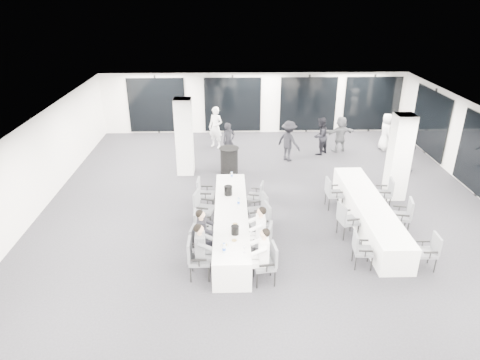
# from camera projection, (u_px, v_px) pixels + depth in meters

# --- Properties ---
(room) EXTENTS (14.04, 16.04, 2.84)m
(room) POSITION_uv_depth(u_px,v_px,m) (294.00, 157.00, 13.57)
(room) COLOR black
(room) RESTS_ON ground
(column_left) EXTENTS (0.60, 0.60, 2.80)m
(column_left) POSITION_uv_depth(u_px,v_px,m) (184.00, 137.00, 15.38)
(column_left) COLOR white
(column_left) RESTS_ON floor
(column_right) EXTENTS (0.60, 0.60, 2.80)m
(column_right) POSITION_uv_depth(u_px,v_px,m) (399.00, 157.00, 13.55)
(column_right) COLOR white
(column_right) RESTS_ON floor
(banquet_table_main) EXTENTS (0.90, 5.00, 0.75)m
(banquet_table_main) POSITION_uv_depth(u_px,v_px,m) (231.00, 223.00, 11.82)
(banquet_table_main) COLOR white
(banquet_table_main) RESTS_ON floor
(banquet_table_side) EXTENTS (0.90, 5.00, 0.75)m
(banquet_table_side) POSITION_uv_depth(u_px,v_px,m) (368.00, 213.00, 12.34)
(banquet_table_side) COLOR white
(banquet_table_side) RESTS_ON floor
(cocktail_table) EXTENTS (0.73, 0.73, 1.01)m
(cocktail_table) POSITION_uv_depth(u_px,v_px,m) (229.00, 161.00, 15.66)
(cocktail_table) COLOR black
(cocktail_table) RESTS_ON floor
(chair_main_left_near) EXTENTS (0.51, 0.58, 1.01)m
(chair_main_left_near) POSITION_uv_depth(u_px,v_px,m) (196.00, 256.00, 10.01)
(chair_main_left_near) COLOR #54575C
(chair_main_left_near) RESTS_ON floor
(chair_main_left_second) EXTENTS (0.55, 0.58, 0.94)m
(chair_main_left_second) POSITION_uv_depth(u_px,v_px,m) (198.00, 242.00, 10.65)
(chair_main_left_second) COLOR #54575C
(chair_main_left_second) RESTS_ON floor
(chair_main_left_mid) EXTENTS (0.47, 0.52, 0.91)m
(chair_main_left_mid) POSITION_uv_depth(u_px,v_px,m) (200.00, 224.00, 11.47)
(chair_main_left_mid) COLOR #54575C
(chair_main_left_mid) RESTS_ON floor
(chair_main_left_fourth) EXTENTS (0.63, 0.66, 1.03)m
(chair_main_left_fourth) POSITION_uv_depth(u_px,v_px,m) (202.00, 206.00, 12.26)
(chair_main_left_fourth) COLOR #54575C
(chair_main_left_fourth) RESTS_ON floor
(chair_main_left_far) EXTENTS (0.54, 0.59, 1.01)m
(chair_main_left_far) POSITION_uv_depth(u_px,v_px,m) (203.00, 192.00, 13.11)
(chair_main_left_far) COLOR #54575C
(chair_main_left_far) RESTS_ON floor
(chair_main_right_near) EXTENTS (0.56, 0.60, 0.99)m
(chair_main_right_near) POSITION_uv_depth(u_px,v_px,m) (268.00, 261.00, 9.85)
(chair_main_right_near) COLOR #54575C
(chair_main_right_near) RESTS_ON floor
(chair_main_right_second) EXTENTS (0.58, 0.61, 0.96)m
(chair_main_right_second) POSITION_uv_depth(u_px,v_px,m) (264.00, 239.00, 10.76)
(chair_main_right_second) COLOR #54575C
(chair_main_right_second) RESTS_ON floor
(chair_main_right_mid) EXTENTS (0.62, 0.65, 1.04)m
(chair_main_right_mid) POSITION_uv_depth(u_px,v_px,m) (262.00, 219.00, 11.56)
(chair_main_right_mid) COLOR #54575C
(chair_main_right_mid) RESTS_ON floor
(chair_main_right_fourth) EXTENTS (0.60, 0.63, 0.98)m
(chair_main_right_fourth) POSITION_uv_depth(u_px,v_px,m) (260.00, 208.00, 12.21)
(chair_main_right_fourth) COLOR #54575C
(chair_main_right_fourth) RESTS_ON floor
(chair_main_right_far) EXTENTS (0.54, 0.57, 0.90)m
(chair_main_right_far) POSITION_uv_depth(u_px,v_px,m) (258.00, 194.00, 13.15)
(chair_main_right_far) COLOR #54575C
(chair_main_right_far) RESTS_ON floor
(chair_side_left_near) EXTENTS (0.50, 0.54, 0.91)m
(chair_side_left_near) POSITION_uv_depth(u_px,v_px,m) (360.00, 248.00, 10.43)
(chair_side_left_near) COLOR #54575C
(chair_side_left_near) RESTS_ON floor
(chair_side_left_mid) EXTENTS (0.60, 0.63, 0.99)m
(chair_side_left_mid) POSITION_uv_depth(u_px,v_px,m) (346.00, 218.00, 11.68)
(chair_side_left_mid) COLOR #54575C
(chair_side_left_mid) RESTS_ON floor
(chair_side_left_far) EXTENTS (0.52, 0.57, 0.98)m
(chair_side_left_far) POSITION_uv_depth(u_px,v_px,m) (332.00, 191.00, 13.22)
(chair_side_left_far) COLOR #54575C
(chair_side_left_far) RESTS_ON floor
(chair_side_right_near) EXTENTS (0.48, 0.54, 0.93)m
(chair_side_right_near) POSITION_uv_depth(u_px,v_px,m) (430.00, 249.00, 10.35)
(chair_side_right_near) COLOR #54575C
(chair_side_right_near) RESTS_ON floor
(chair_side_right_mid) EXTENTS (0.61, 0.64, 1.02)m
(chair_side_right_mid) POSITION_uv_depth(u_px,v_px,m) (404.00, 214.00, 11.87)
(chair_side_right_mid) COLOR #54575C
(chair_side_right_mid) RESTS_ON floor
(chair_side_right_far) EXTENTS (0.55, 0.59, 0.97)m
(chair_side_right_far) POSITION_uv_depth(u_px,v_px,m) (386.00, 191.00, 13.23)
(chair_side_right_far) COLOR #54575C
(chair_side_right_far) RESTS_ON floor
(seated_guest_a) EXTENTS (0.50, 0.38, 1.44)m
(seated_guest_a) POSITION_uv_depth(u_px,v_px,m) (203.00, 248.00, 9.91)
(seated_guest_a) COLOR #575A5F
(seated_guest_a) RESTS_ON floor
(seated_guest_b) EXTENTS (0.50, 0.38, 1.44)m
(seated_guest_b) POSITION_uv_depth(u_px,v_px,m) (204.00, 232.00, 10.53)
(seated_guest_b) COLOR black
(seated_guest_b) RESTS_ON floor
(seated_guest_c) EXTENTS (0.50, 0.38, 1.44)m
(seated_guest_c) POSITION_uv_depth(u_px,v_px,m) (261.00, 253.00, 9.73)
(seated_guest_c) COLOR white
(seated_guest_c) RESTS_ON floor
(seated_guest_d) EXTENTS (0.50, 0.38, 1.44)m
(seated_guest_d) POSITION_uv_depth(u_px,v_px,m) (258.00, 229.00, 10.66)
(seated_guest_d) COLOR white
(seated_guest_d) RESTS_ON floor
(standing_guest_a) EXTENTS (0.80, 0.75, 1.72)m
(standing_guest_a) POSITION_uv_depth(u_px,v_px,m) (229.00, 139.00, 16.81)
(standing_guest_a) COLOR black
(standing_guest_a) RESTS_ON floor
(standing_guest_b) EXTENTS (0.97, 0.96, 1.76)m
(standing_guest_b) POSITION_uv_depth(u_px,v_px,m) (320.00, 134.00, 17.37)
(standing_guest_b) COLOR black
(standing_guest_b) RESTS_ON floor
(standing_guest_c) EXTENTS (1.25, 1.27, 1.82)m
(standing_guest_c) POSITION_uv_depth(u_px,v_px,m) (289.00, 138.00, 16.72)
(standing_guest_c) COLOR black
(standing_guest_c) RESTS_ON floor
(standing_guest_e) EXTENTS (0.54, 0.86, 1.76)m
(standing_guest_e) POSITION_uv_depth(u_px,v_px,m) (386.00, 129.00, 17.89)
(standing_guest_e) COLOR white
(standing_guest_e) RESTS_ON floor
(standing_guest_f) EXTENTS (1.66, 0.96, 1.70)m
(standing_guest_f) POSITION_uv_depth(u_px,v_px,m) (341.00, 132.00, 17.71)
(standing_guest_f) COLOR #575A5F
(standing_guest_f) RESTS_ON floor
(standing_guest_g) EXTENTS (0.92, 0.88, 1.99)m
(standing_guest_g) POSITION_uv_depth(u_px,v_px,m) (216.00, 125.00, 18.10)
(standing_guest_g) COLOR white
(standing_guest_g) RESTS_ON floor
(standing_guest_h) EXTENTS (0.89, 1.11, 1.99)m
(standing_guest_h) POSITION_uv_depth(u_px,v_px,m) (407.00, 144.00, 15.86)
(standing_guest_h) COLOR black
(standing_guest_h) RESTS_ON floor
(ice_bucket_near) EXTENTS (0.20, 0.20, 0.23)m
(ice_bucket_near) POSITION_uv_depth(u_px,v_px,m) (235.00, 230.00, 10.53)
(ice_bucket_near) COLOR black
(ice_bucket_near) RESTS_ON banquet_table_main
(ice_bucket_far) EXTENTS (0.24, 0.24, 0.27)m
(ice_bucket_far) POSITION_uv_depth(u_px,v_px,m) (228.00, 190.00, 12.52)
(ice_bucket_far) COLOR black
(ice_bucket_far) RESTS_ON banquet_table_main
(water_bottle_a) EXTENTS (0.08, 0.08, 0.24)m
(water_bottle_a) POSITION_uv_depth(u_px,v_px,m) (224.00, 248.00, 9.79)
(water_bottle_a) COLOR silver
(water_bottle_a) RESTS_ON banquet_table_main
(water_bottle_b) EXTENTS (0.07, 0.07, 0.22)m
(water_bottle_b) POSITION_uv_depth(u_px,v_px,m) (239.00, 202.00, 11.93)
(water_bottle_b) COLOR silver
(water_bottle_b) RESTS_ON banquet_table_main
(water_bottle_c) EXTENTS (0.06, 0.06, 0.20)m
(water_bottle_c) POSITION_uv_depth(u_px,v_px,m) (232.00, 175.00, 13.65)
(water_bottle_c) COLOR silver
(water_bottle_c) RESTS_ON banquet_table_main
(plate_a) EXTENTS (0.22, 0.22, 0.03)m
(plate_a) POSITION_uv_depth(u_px,v_px,m) (224.00, 245.00, 10.11)
(plate_a) COLOR white
(plate_a) RESTS_ON banquet_table_main
(plate_b) EXTENTS (0.21, 0.21, 0.03)m
(plate_b) POSITION_uv_depth(u_px,v_px,m) (234.00, 240.00, 10.29)
(plate_b) COLOR white
(plate_b) RESTS_ON banquet_table_main
(plate_c) EXTENTS (0.22, 0.22, 0.03)m
(plate_c) POSITION_uv_depth(u_px,v_px,m) (235.00, 224.00, 11.00)
(plate_c) COLOR white
(plate_c) RESTS_ON banquet_table_main
(wine_glass) EXTENTS (0.07, 0.07, 0.19)m
(wine_glass) POSITION_uv_depth(u_px,v_px,m) (244.00, 247.00, 9.78)
(wine_glass) COLOR silver
(wine_glass) RESTS_ON banquet_table_main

